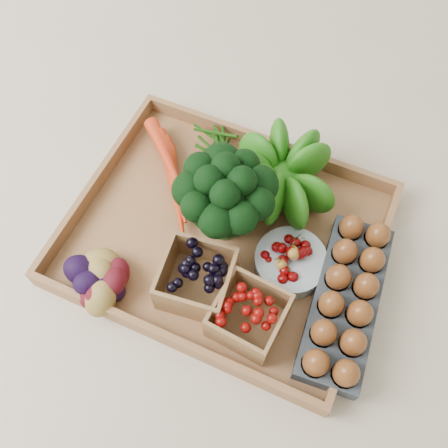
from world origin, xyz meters
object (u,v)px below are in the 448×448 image
at_px(cherry_bowl, 290,262).
at_px(egg_carton, 345,301).
at_px(tray, 224,237).
at_px(broccoli, 225,210).

height_order(cherry_bowl, egg_carton, egg_carton).
distance_m(tray, cherry_bowl, 0.14).
relative_size(cherry_bowl, egg_carton, 0.43).
height_order(broccoli, egg_carton, broccoli).
xyz_separation_m(broccoli, egg_carton, (0.25, -0.05, -0.05)).
xyz_separation_m(tray, egg_carton, (0.24, -0.04, 0.03)).
relative_size(tray, broccoli, 3.17).
xyz_separation_m(tray, cherry_bowl, (0.13, -0.01, 0.02)).
xyz_separation_m(broccoli, cherry_bowl, (0.14, -0.02, -0.05)).
height_order(tray, egg_carton, egg_carton).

